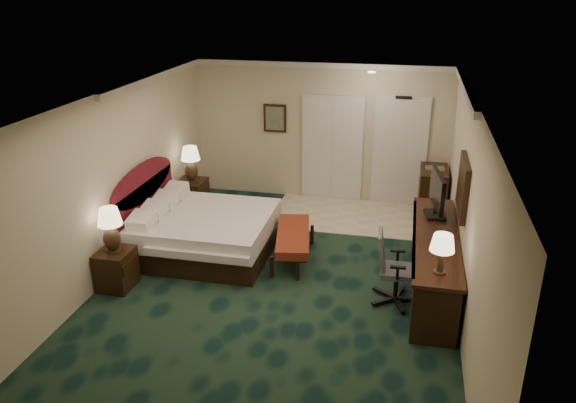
% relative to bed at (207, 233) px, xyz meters
% --- Properties ---
extents(floor, '(5.00, 7.50, 0.00)m').
position_rel_bed_xyz_m(floor, '(1.37, -0.92, -0.33)').
color(floor, black).
rests_on(floor, ground).
extents(ceiling, '(5.00, 7.50, 0.00)m').
position_rel_bed_xyz_m(ceiling, '(1.37, -0.92, 2.37)').
color(ceiling, silver).
rests_on(ceiling, wall_back).
extents(wall_back, '(5.00, 0.00, 2.70)m').
position_rel_bed_xyz_m(wall_back, '(1.37, 2.83, 1.02)').
color(wall_back, beige).
rests_on(wall_back, ground).
extents(wall_front, '(5.00, 0.00, 2.70)m').
position_rel_bed_xyz_m(wall_front, '(1.37, -4.67, 1.02)').
color(wall_front, beige).
rests_on(wall_front, ground).
extents(wall_left, '(0.00, 7.50, 2.70)m').
position_rel_bed_xyz_m(wall_left, '(-1.13, -0.92, 1.02)').
color(wall_left, beige).
rests_on(wall_left, ground).
extents(wall_right, '(0.00, 7.50, 2.70)m').
position_rel_bed_xyz_m(wall_right, '(3.87, -0.92, 1.02)').
color(wall_right, beige).
rests_on(wall_right, ground).
extents(crown_molding, '(5.00, 7.50, 0.10)m').
position_rel_bed_xyz_m(crown_molding, '(1.37, -0.92, 2.32)').
color(crown_molding, silver).
rests_on(crown_molding, wall_back).
extents(tile_patch, '(3.20, 1.70, 0.01)m').
position_rel_bed_xyz_m(tile_patch, '(2.27, 1.98, -0.32)').
color(tile_patch, beige).
rests_on(tile_patch, ground).
extents(headboard, '(0.12, 2.00, 1.40)m').
position_rel_bed_xyz_m(headboard, '(-1.07, 0.08, 0.37)').
color(headboard, '#4D121B').
rests_on(headboard, ground).
extents(entry_door, '(1.02, 0.06, 2.18)m').
position_rel_bed_xyz_m(entry_door, '(2.92, 2.80, 0.72)').
color(entry_door, silver).
rests_on(entry_door, ground).
extents(closet_doors, '(1.20, 0.06, 2.10)m').
position_rel_bed_xyz_m(closet_doors, '(1.62, 2.79, 0.72)').
color(closet_doors, beige).
rests_on(closet_doors, ground).
extents(wall_art, '(0.45, 0.06, 0.55)m').
position_rel_bed_xyz_m(wall_art, '(0.47, 2.79, 1.27)').
color(wall_art, '#4B5E51').
rests_on(wall_art, wall_back).
extents(wall_mirror, '(0.05, 0.95, 0.75)m').
position_rel_bed_xyz_m(wall_mirror, '(3.83, -0.32, 1.22)').
color(wall_mirror, white).
rests_on(wall_mirror, wall_right).
extents(bed, '(2.06, 1.91, 0.65)m').
position_rel_bed_xyz_m(bed, '(0.00, 0.00, 0.00)').
color(bed, silver).
rests_on(bed, ground).
extents(nightstand_near, '(0.46, 0.52, 0.57)m').
position_rel_bed_xyz_m(nightstand_near, '(-0.88, -1.34, -0.04)').
color(nightstand_near, black).
rests_on(nightstand_near, ground).
extents(nightstand_far, '(0.50, 0.58, 0.63)m').
position_rel_bed_xyz_m(nightstand_far, '(-0.86, 1.54, -0.01)').
color(nightstand_far, black).
rests_on(nightstand_far, ground).
extents(lamp_near, '(0.36, 0.36, 0.65)m').
position_rel_bed_xyz_m(lamp_near, '(-0.89, -1.34, 0.57)').
color(lamp_near, black).
rests_on(lamp_near, nightstand_near).
extents(lamp_far, '(0.39, 0.39, 0.66)m').
position_rel_bed_xyz_m(lamp_far, '(-0.83, 1.53, 0.63)').
color(lamp_far, black).
rests_on(lamp_far, nightstand_far).
extents(bed_bench, '(0.74, 1.49, 0.48)m').
position_rel_bed_xyz_m(bed_bench, '(1.42, 0.02, -0.09)').
color(bed_bench, maroon).
rests_on(bed_bench, ground).
extents(desk, '(0.62, 2.89, 0.83)m').
position_rel_bed_xyz_m(desk, '(3.54, -0.42, 0.09)').
color(desk, black).
rests_on(desk, ground).
extents(tv, '(0.20, 0.87, 0.68)m').
position_rel_bed_xyz_m(tv, '(3.54, 0.29, 0.85)').
color(tv, black).
rests_on(tv, desk).
extents(desk_lamp, '(0.32, 0.32, 0.52)m').
position_rel_bed_xyz_m(desk_lamp, '(3.55, -1.51, 0.77)').
color(desk_lamp, black).
rests_on(desk_lamp, desk).
extents(desk_chair, '(0.61, 0.58, 1.02)m').
position_rel_bed_xyz_m(desk_chair, '(3.05, -0.88, 0.19)').
color(desk_chair, '#4C4B57').
rests_on(desk_chair, ground).
extents(minibar, '(0.49, 0.88, 0.93)m').
position_rel_bed_xyz_m(minibar, '(3.58, 2.28, 0.14)').
color(minibar, black).
rests_on(minibar, ground).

